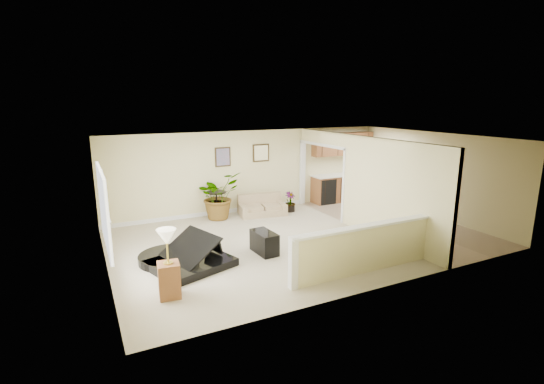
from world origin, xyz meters
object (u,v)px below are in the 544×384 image
small_plant (290,203)px  lamp_stand (169,269)px  piano_bench (264,242)px  piano (186,237)px  loveseat (262,205)px  accent_table (217,201)px  palm_plant (218,196)px

small_plant → lamp_stand: size_ratio=0.50×
piano_bench → small_plant: 3.54m
piano → lamp_stand: (-0.63, -1.25, -0.08)m
loveseat → small_plant: 0.93m
piano_bench → loveseat: loveseat is taller
loveseat → small_plant: loveseat is taller
loveseat → lamp_stand: lamp_stand is taller
piano → small_plant: (3.94, 2.64, -0.34)m
accent_table → small_plant: 2.34m
piano_bench → loveseat: size_ratio=0.50×
accent_table → lamp_stand: lamp_stand is taller
loveseat → accent_table: bearing=-176.0°
piano_bench → piano: bearing=175.7°
piano → lamp_stand: size_ratio=1.69×
piano_bench → loveseat: bearing=66.2°
piano_bench → lamp_stand: bearing=-154.7°
palm_plant → small_plant: bearing=-7.0°
loveseat → accent_table: 1.41m
piano_bench → lamp_stand: (-2.37, -1.12, 0.28)m
small_plant → piano_bench: bearing=-128.3°
piano_bench → loveseat: 3.14m
piano_bench → accent_table: (-0.11, 3.00, 0.28)m
piano → loveseat: (3.01, 2.74, -0.31)m
piano_bench → small_plant: bearing=51.7°
piano → palm_plant: size_ratio=1.35×
piano → loveseat: 4.08m
palm_plant → small_plant: 2.29m
accent_table → palm_plant: 0.17m
small_plant → lamp_stand: bearing=-139.5°
piano → loveseat: piano is taller
piano_bench → palm_plant: bearing=90.7°
loveseat → palm_plant: (-1.30, 0.18, 0.37)m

